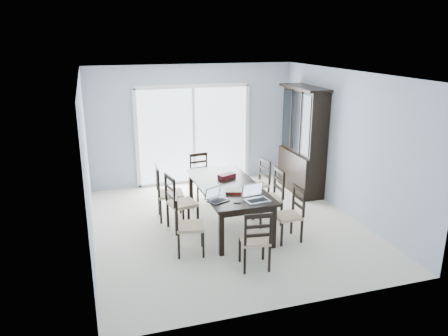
{
  "coord_description": "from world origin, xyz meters",
  "views": [
    {
      "loc": [
        -2.13,
        -6.66,
        3.18
      ],
      "look_at": [
        -0.07,
        0.0,
        1.05
      ],
      "focal_mm": 35.0,
      "sensor_mm": 36.0,
      "label": 1
    }
  ],
  "objects_px": {
    "chair_left_near": "(184,219)",
    "game_box": "(227,176)",
    "chair_left_mid": "(177,197)",
    "laptop_dark": "(218,198)",
    "china_hutch": "(303,141)",
    "chair_end_near": "(256,234)",
    "cell_phone": "(237,202)",
    "chair_right_far": "(260,177)",
    "laptop_silver": "(257,197)",
    "hot_tub": "(172,150)",
    "dining_table": "(228,189)",
    "chair_right_mid": "(273,190)",
    "chair_right_near": "(293,208)",
    "chair_end_far": "(200,171)",
    "chair_left_far": "(164,187)"
  },
  "relations": [
    {
      "from": "chair_left_near",
      "to": "game_box",
      "type": "distance_m",
      "value": 1.51
    },
    {
      "from": "chair_left_mid",
      "to": "laptop_dark",
      "type": "distance_m",
      "value": 0.94
    },
    {
      "from": "laptop_dark",
      "to": "china_hutch",
      "type": "bearing_deg",
      "value": 12.74
    },
    {
      "from": "chair_left_mid",
      "to": "chair_end_near",
      "type": "xyz_separation_m",
      "value": [
        0.79,
        -1.62,
        -0.06
      ]
    },
    {
      "from": "cell_phone",
      "to": "chair_right_far",
      "type": "bearing_deg",
      "value": 67.81
    },
    {
      "from": "chair_end_near",
      "to": "laptop_silver",
      "type": "height_order",
      "value": "chair_end_near"
    },
    {
      "from": "hot_tub",
      "to": "chair_right_far",
      "type": "bearing_deg",
      "value": -68.3
    },
    {
      "from": "chair_left_near",
      "to": "chair_right_far",
      "type": "bearing_deg",
      "value": 141.04
    },
    {
      "from": "dining_table",
      "to": "chair_right_mid",
      "type": "relative_size",
      "value": 1.95
    },
    {
      "from": "chair_end_near",
      "to": "game_box",
      "type": "height_order",
      "value": "chair_end_near"
    },
    {
      "from": "laptop_dark",
      "to": "cell_phone",
      "type": "relative_size",
      "value": 3.15
    },
    {
      "from": "cell_phone",
      "to": "game_box",
      "type": "relative_size",
      "value": 0.37
    },
    {
      "from": "dining_table",
      "to": "chair_right_near",
      "type": "relative_size",
      "value": 2.15
    },
    {
      "from": "chair_left_near",
      "to": "chair_end_far",
      "type": "height_order",
      "value": "chair_left_near"
    },
    {
      "from": "chair_left_far",
      "to": "game_box",
      "type": "relative_size",
      "value": 3.79
    },
    {
      "from": "chair_right_far",
      "to": "chair_end_near",
      "type": "relative_size",
      "value": 1.01
    },
    {
      "from": "dining_table",
      "to": "cell_phone",
      "type": "height_order",
      "value": "cell_phone"
    },
    {
      "from": "chair_end_near",
      "to": "chair_right_near",
      "type": "bearing_deg",
      "value": 46.76
    },
    {
      "from": "chair_left_mid",
      "to": "chair_right_far",
      "type": "xyz_separation_m",
      "value": [
        1.77,
        0.68,
        -0.05
      ]
    },
    {
      "from": "chair_left_near",
      "to": "chair_right_far",
      "type": "xyz_separation_m",
      "value": [
        1.82,
        1.51,
        -0.01
      ]
    },
    {
      "from": "cell_phone",
      "to": "dining_table",
      "type": "bearing_deg",
      "value": 92.06
    },
    {
      "from": "chair_left_near",
      "to": "laptop_silver",
      "type": "relative_size",
      "value": 2.69
    },
    {
      "from": "laptop_silver",
      "to": "hot_tub",
      "type": "distance_m",
      "value": 4.58
    },
    {
      "from": "laptop_dark",
      "to": "hot_tub",
      "type": "bearing_deg",
      "value": 62.33
    },
    {
      "from": "chair_right_far",
      "to": "chair_left_mid",
      "type": "bearing_deg",
      "value": 100.99
    },
    {
      "from": "china_hutch",
      "to": "hot_tub",
      "type": "bearing_deg",
      "value": 133.39
    },
    {
      "from": "chair_right_near",
      "to": "laptop_dark",
      "type": "height_order",
      "value": "chair_right_near"
    },
    {
      "from": "chair_right_near",
      "to": "chair_end_near",
      "type": "height_order",
      "value": "chair_end_near"
    },
    {
      "from": "chair_right_mid",
      "to": "game_box",
      "type": "relative_size",
      "value": 3.68
    },
    {
      "from": "dining_table",
      "to": "chair_right_far",
      "type": "xyz_separation_m",
      "value": [
        0.89,
        0.75,
        -0.12
      ]
    },
    {
      "from": "chair_right_mid",
      "to": "cell_phone",
      "type": "height_order",
      "value": "chair_right_mid"
    },
    {
      "from": "chair_left_mid",
      "to": "chair_right_mid",
      "type": "xyz_separation_m",
      "value": [
        1.66,
        -0.18,
        -0.01
      ]
    },
    {
      "from": "laptop_silver",
      "to": "game_box",
      "type": "distance_m",
      "value": 1.21
    },
    {
      "from": "laptop_silver",
      "to": "chair_right_near",
      "type": "bearing_deg",
      "value": -4.03
    },
    {
      "from": "hot_tub",
      "to": "game_box",
      "type": "bearing_deg",
      "value": -83.83
    },
    {
      "from": "dining_table",
      "to": "game_box",
      "type": "height_order",
      "value": "game_box"
    },
    {
      "from": "dining_table",
      "to": "hot_tub",
      "type": "bearing_deg",
      "value": 94.27
    },
    {
      "from": "dining_table",
      "to": "laptop_silver",
      "type": "height_order",
      "value": "laptop_silver"
    },
    {
      "from": "chair_left_near",
      "to": "chair_left_far",
      "type": "bearing_deg",
      "value": -166.4
    },
    {
      "from": "cell_phone",
      "to": "game_box",
      "type": "xyz_separation_m",
      "value": [
        0.21,
        1.18,
        0.03
      ]
    },
    {
      "from": "chair_left_mid",
      "to": "hot_tub",
      "type": "height_order",
      "value": "chair_left_mid"
    },
    {
      "from": "chair_right_mid",
      "to": "chair_end_far",
      "type": "bearing_deg",
      "value": 29.78
    },
    {
      "from": "dining_table",
      "to": "chair_right_near",
      "type": "bearing_deg",
      "value": -44.8
    },
    {
      "from": "chair_end_near",
      "to": "cell_phone",
      "type": "distance_m",
      "value": 0.74
    },
    {
      "from": "china_hutch",
      "to": "game_box",
      "type": "bearing_deg",
      "value": -154.83
    },
    {
      "from": "chair_left_near",
      "to": "chair_end_far",
      "type": "xyz_separation_m",
      "value": [
        0.83,
        2.29,
        -0.02
      ]
    },
    {
      "from": "dining_table",
      "to": "laptop_dark",
      "type": "distance_m",
      "value": 0.81
    },
    {
      "from": "chair_right_near",
      "to": "chair_right_mid",
      "type": "height_order",
      "value": "chair_right_mid"
    },
    {
      "from": "game_box",
      "to": "hot_tub",
      "type": "distance_m",
      "value": 3.38
    },
    {
      "from": "china_hutch",
      "to": "chair_left_near",
      "type": "distance_m",
      "value": 3.61
    }
  ]
}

